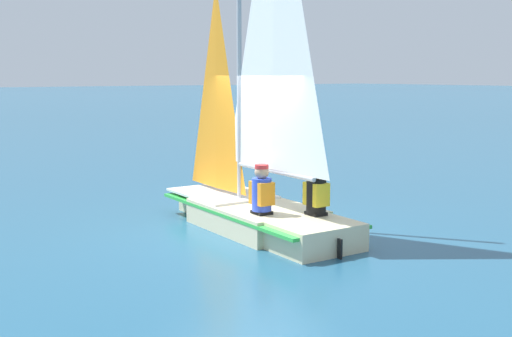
% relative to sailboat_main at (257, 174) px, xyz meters
% --- Properties ---
extents(ground_plane, '(260.00, 260.00, 0.00)m').
position_rel_sailboat_main_xyz_m(ground_plane, '(-0.02, 0.00, -0.92)').
color(ground_plane, '#235675').
extents(sailboat_main, '(4.17, 1.58, 6.12)m').
position_rel_sailboat_main_xyz_m(sailboat_main, '(0.00, 0.00, 0.00)').
color(sailboat_main, beige).
rests_on(sailboat_main, ground_plane).
extents(sailor_helm, '(0.35, 0.31, 1.16)m').
position_rel_sailboat_main_xyz_m(sailor_helm, '(0.60, -0.33, -0.29)').
color(sailor_helm, black).
rests_on(sailor_helm, ground_plane).
extents(sailor_crew, '(0.35, 0.31, 1.16)m').
position_rel_sailboat_main_xyz_m(sailor_crew, '(1.14, 0.29, -0.30)').
color(sailor_crew, black).
rests_on(sailor_crew, ground_plane).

